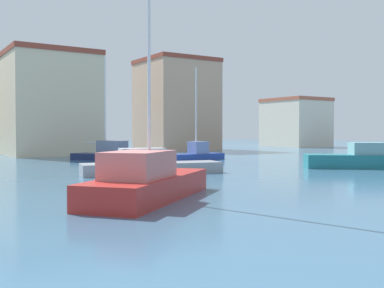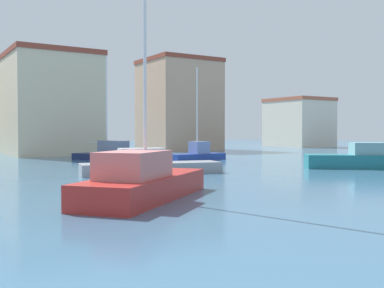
{
  "view_description": "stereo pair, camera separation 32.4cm",
  "coord_description": "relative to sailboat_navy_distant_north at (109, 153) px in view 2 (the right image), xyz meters",
  "views": [
    {
      "loc": [
        -0.47,
        -3.33,
        2.41
      ],
      "look_at": [
        15.39,
        21.4,
        1.57
      ],
      "focal_mm": 42.69,
      "sensor_mm": 36.0,
      "label": 1
    },
    {
      "loc": [
        -0.2,
        -3.5,
        2.41
      ],
      "look_at": [
        15.39,
        21.4,
        1.57
      ],
      "focal_mm": 42.69,
      "sensor_mm": 36.0,
      "label": 2
    }
  ],
  "objects": [
    {
      "name": "water",
      "position": [
        1.08,
        -11.94,
        -0.6
      ],
      "size": [
        160.0,
        160.0,
        0.0
      ],
      "primitive_type": "plane",
      "color": "#38607F",
      "rests_on": "ground"
    },
    {
      "name": "sailboat_navy_distant_north",
      "position": [
        0.0,
        0.0,
        0.0
      ],
      "size": [
        4.38,
        6.52,
        8.5
      ],
      "color": "#19234C",
      "rests_on": "water"
    },
    {
      "name": "motorboat_grey_inner_mooring",
      "position": [
        -2.56,
        -12.44,
        -0.13
      ],
      "size": [
        8.11,
        3.66,
        1.45
      ],
      "color": "gray",
      "rests_on": "water"
    },
    {
      "name": "motorboat_teal_outer_mooring",
      "position": [
        10.62,
        -16.14,
        0.0
      ],
      "size": [
        6.21,
        5.46,
        1.67
      ],
      "color": "#1E707A",
      "rests_on": "water"
    },
    {
      "name": "sailboat_blue_near_pier",
      "position": [
        6.44,
        -3.51,
        -0.04
      ],
      "size": [
        5.1,
        1.89,
        7.69
      ],
      "color": "#233D93",
      "rests_on": "water"
    },
    {
      "name": "sailboat_red_mid_harbor",
      "position": [
        -7.15,
        -21.04,
        0.07
      ],
      "size": [
        6.74,
        6.07,
        9.54
      ],
      "color": "#B22823",
      "rests_on": "water"
    },
    {
      "name": "waterfront_apartments",
      "position": [
        -1.5,
        12.09,
        4.61
      ],
      "size": [
        8.57,
        9.71,
        10.39
      ],
      "color": "beige",
      "rests_on": "ground"
    },
    {
      "name": "yacht_club",
      "position": [
        15.33,
        14.77,
        5.16
      ],
      "size": [
        8.57,
        8.55,
        11.5
      ],
      "color": "tan",
      "rests_on": "ground"
    },
    {
      "name": "warehouse_block",
      "position": [
        37.13,
        15.39,
        3.13
      ],
      "size": [
        7.51,
        8.78,
        7.43
      ],
      "color": "beige",
      "rests_on": "ground"
    }
  ]
}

